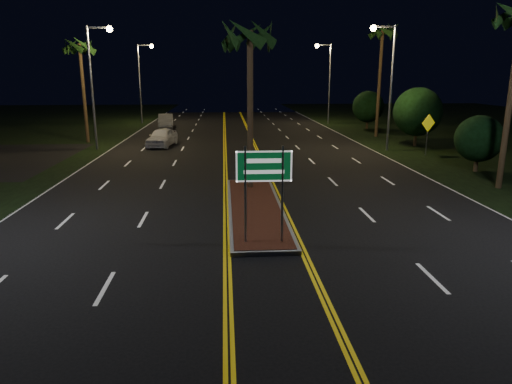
{
  "coord_description": "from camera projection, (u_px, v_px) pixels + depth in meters",
  "views": [
    {
      "loc": [
        -1.24,
        -11.41,
        5.5
      ],
      "look_at": [
        -0.27,
        2.63,
        1.9
      ],
      "focal_mm": 32.0,
      "sensor_mm": 36.0,
      "label": 1
    }
  ],
  "objects": [
    {
      "name": "palm_left_far",
      "position": [
        79.0,
        47.0,
        36.75
      ],
      "size": [
        2.4,
        2.4,
        8.8
      ],
      "color": "#382819",
      "rests_on": "ground"
    },
    {
      "name": "median_island",
      "position": [
        255.0,
        208.0,
        19.22
      ],
      "size": [
        2.25,
        10.25,
        0.17
      ],
      "color": "gray",
      "rests_on": "ground"
    },
    {
      "name": "shrub_mid",
      "position": [
        418.0,
        112.0,
        35.93
      ],
      "size": [
        3.78,
        3.78,
        4.62
      ],
      "color": "#382819",
      "rests_on": "ground"
    },
    {
      "name": "streetlight_right_mid",
      "position": [
        387.0,
        73.0,
        33.04
      ],
      "size": [
        1.91,
        0.44,
        9.0
      ],
      "color": "gray",
      "rests_on": "ground"
    },
    {
      "name": "highway_sign",
      "position": [
        264.0,
        175.0,
        14.58
      ],
      "size": [
        1.8,
        0.08,
        3.2
      ],
      "color": "gray",
      "rests_on": "ground"
    },
    {
      "name": "streetlight_left_mid",
      "position": [
        96.0,
        73.0,
        33.55
      ],
      "size": [
        1.91,
        0.44,
        9.0
      ],
      "color": "gray",
      "rests_on": "ground"
    },
    {
      "name": "car_near",
      "position": [
        162.0,
        136.0,
        36.36
      ],
      "size": [
        3.02,
        5.4,
        1.7
      ],
      "primitive_type": "imported",
      "rotation": [
        0.0,
        0.0,
        -0.17
      ],
      "color": "white",
      "rests_on": "ground"
    },
    {
      "name": "car_far",
      "position": [
        166.0,
        120.0,
        49.66
      ],
      "size": [
        2.59,
        5.17,
        1.66
      ],
      "primitive_type": "imported",
      "rotation": [
        0.0,
        0.0,
        0.09
      ],
      "color": "#B4B8BE",
      "rests_on": "ground"
    },
    {
      "name": "ground",
      "position": [
        272.0,
        283.0,
        12.47
      ],
      "size": [
        120.0,
        120.0,
        0.0
      ],
      "primitive_type": "plane",
      "color": "black",
      "rests_on": "ground"
    },
    {
      "name": "shrub_near",
      "position": [
        479.0,
        139.0,
        26.43
      ],
      "size": [
        2.7,
        2.7,
        3.3
      ],
      "color": "#382819",
      "rests_on": "ground"
    },
    {
      "name": "streetlight_left_far",
      "position": [
        143.0,
        74.0,
        52.88
      ],
      "size": [
        1.91,
        0.44,
        9.0
      ],
      "color": "gray",
      "rests_on": "ground"
    },
    {
      "name": "palm_right_far",
      "position": [
        383.0,
        33.0,
        40.06
      ],
      "size": [
        2.4,
        2.4,
        10.3
      ],
      "color": "#382819",
      "rests_on": "ground"
    },
    {
      "name": "warning_sign",
      "position": [
        428.0,
        128.0,
        31.91
      ],
      "size": [
        1.13,
        0.49,
        2.89
      ],
      "rotation": [
        0.0,
        0.0,
        0.39
      ],
      "color": "gray",
      "rests_on": "ground"
    },
    {
      "name": "streetlight_right_far",
      "position": [
        327.0,
        74.0,
        52.37
      ],
      "size": [
        1.91,
        0.44,
        9.0
      ],
      "color": "gray",
      "rests_on": "ground"
    },
    {
      "name": "shrub_far",
      "position": [
        368.0,
        107.0,
        47.61
      ],
      "size": [
        3.24,
        3.24,
        3.96
      ],
      "color": "#382819",
      "rests_on": "ground"
    },
    {
      "name": "palm_median",
      "position": [
        250.0,
        35.0,
        20.82
      ],
      "size": [
        2.4,
        2.4,
        8.3
      ],
      "color": "#382819",
      "rests_on": "ground"
    }
  ]
}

